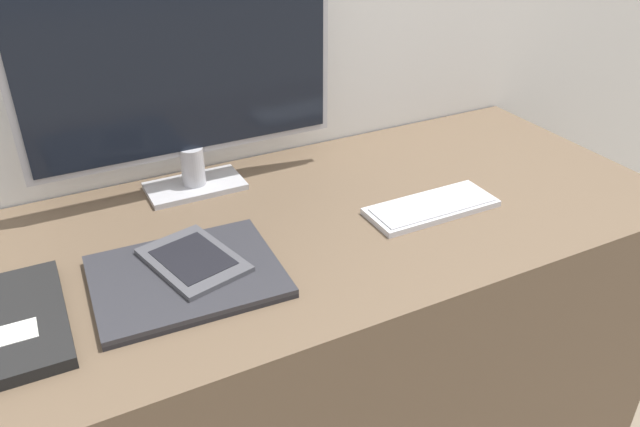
{
  "coord_description": "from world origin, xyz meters",
  "views": [
    {
      "loc": [
        -0.39,
        -0.69,
        1.36
      ],
      "look_at": [
        0.04,
        0.15,
        0.8
      ],
      "focal_mm": 35.0,
      "sensor_mm": 36.0,
      "label": 1
    }
  ],
  "objects_px": {
    "laptop": "(187,276)",
    "ereader": "(193,260)",
    "monitor": "(181,63)",
    "keyboard": "(432,207)"
  },
  "relations": [
    {
      "from": "monitor",
      "to": "laptop",
      "type": "xyz_separation_m",
      "value": [
        -0.11,
        -0.31,
        -0.26
      ]
    },
    {
      "from": "monitor",
      "to": "laptop",
      "type": "bearing_deg",
      "value": -109.6
    },
    {
      "from": "laptop",
      "to": "keyboard",
      "type": "bearing_deg",
      "value": 0.69
    },
    {
      "from": "laptop",
      "to": "ereader",
      "type": "height_order",
      "value": "ereader"
    },
    {
      "from": "monitor",
      "to": "keyboard",
      "type": "relative_size",
      "value": 2.37
    },
    {
      "from": "laptop",
      "to": "ereader",
      "type": "distance_m",
      "value": 0.03
    },
    {
      "from": "monitor",
      "to": "keyboard",
      "type": "distance_m",
      "value": 0.56
    },
    {
      "from": "ereader",
      "to": "keyboard",
      "type": "bearing_deg",
      "value": -1.93
    },
    {
      "from": "monitor",
      "to": "laptop",
      "type": "height_order",
      "value": "monitor"
    },
    {
      "from": "laptop",
      "to": "ereader",
      "type": "bearing_deg",
      "value": 48.47
    }
  ]
}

